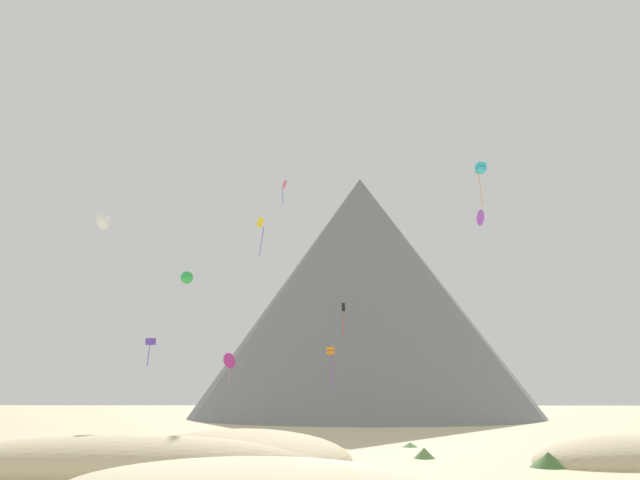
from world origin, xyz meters
TOP-DOWN VIEW (x-y plane):
  - dune_foreground_left at (-14.28, 4.50)m, footprint 27.83×9.91m
  - dune_foreground_right at (-7.25, 10.32)m, footprint 20.38×22.69m
  - dune_back_low at (20.12, 9.67)m, footprint 17.22×14.68m
  - bush_far_left at (6.16, 12.05)m, footprint 2.29×2.29m
  - bush_ridge_crest at (6.21, 21.79)m, footprint 1.80×1.80m
  - bush_mid_center at (-19.10, 8.46)m, footprint 1.36×1.36m
  - bush_far_right at (13.61, 6.61)m, footprint 3.04×3.04m
  - rock_massif at (3.70, 88.59)m, footprint 95.37×95.37m
  - kite_rainbow_high at (-8.05, 50.01)m, footprint 1.18×1.52m
  - kite_white_mid at (-23.07, 20.80)m, footprint 1.15×1.68m
  - kite_magenta_low at (-16.16, 54.48)m, footprint 2.08×2.28m
  - kite_orange_low at (-1.10, 40.69)m, footprint 1.05×1.03m
  - kite_violet_mid at (15.98, 30.92)m, footprint 1.64×1.85m
  - kite_yellow_high at (-10.20, 40.60)m, footprint 1.09×0.67m
  - kite_cyan_high at (18.08, 37.42)m, footprint 1.39×1.44m
  - kite_indigo_low at (-20.33, 29.39)m, footprint 1.08×0.61m
  - kite_green_mid at (-15.43, 24.11)m, footprint 1.30×0.79m
  - kite_black_mid at (0.66, 58.08)m, footprint 0.52×0.56m

SIDE VIEW (x-z plane):
  - dune_foreground_left at x=-14.28m, z-range -2.16..2.16m
  - dune_foreground_right at x=-7.25m, z-range -2.17..2.17m
  - dune_back_low at x=20.12m, z-range -1.86..1.86m
  - bush_ridge_crest at x=6.21m, z-range 0.00..0.43m
  - bush_mid_center at x=-19.10m, z-range 0.00..0.44m
  - bush_far_left at x=6.16m, z-range 0.00..0.77m
  - bush_far_right at x=13.61m, z-range 0.00..0.97m
  - kite_magenta_low at x=-16.16m, z-range 7.15..11.32m
  - kite_orange_low at x=-1.10m, z-range 7.12..12.24m
  - kite_indigo_low at x=-20.33m, z-range 8.32..11.22m
  - kite_green_mid at x=-15.43m, z-range 15.44..16.71m
  - kite_black_mid at x=0.66m, z-range 14.01..19.27m
  - kite_white_mid at x=-23.07m, z-range 20.32..22.03m
  - rock_massif at x=3.70m, z-range -2.55..46.38m
  - kite_violet_mid at x=15.98m, z-range 23.14..24.99m
  - kite_yellow_high at x=-10.20m, z-range 23.03..28.20m
  - kite_cyan_high at x=18.08m, z-range 29.59..35.23m
  - kite_rainbow_high at x=-8.05m, z-range 32.96..36.72m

